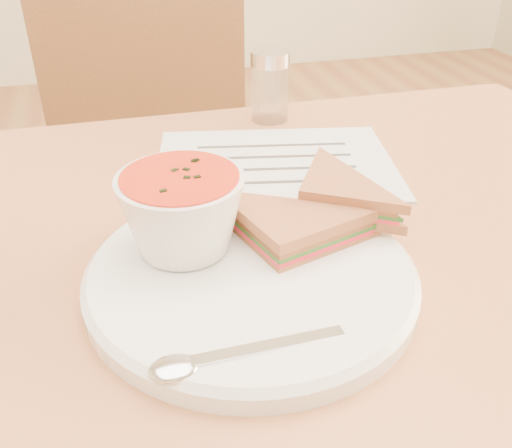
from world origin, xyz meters
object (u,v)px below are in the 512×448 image
object	(u,v)px
chair_far	(163,244)
condiment_shaker	(270,86)
soup_bowl	(183,217)
plate	(251,277)

from	to	relation	value
chair_far	condiment_shaker	world-z (taller)	chair_far
chair_far	soup_bowl	size ratio (longest dim) A/B	7.87
plate	condiment_shaker	xyz separation A→B (m)	(0.13, 0.38, 0.04)
chair_far	soup_bowl	world-z (taller)	chair_far
plate	condiment_shaker	bearing A→B (deg)	71.35
chair_far	soup_bowl	bearing A→B (deg)	91.30
condiment_shaker	plate	bearing A→B (deg)	-108.65
chair_far	soup_bowl	xyz separation A→B (m)	(-0.02, -0.50, 0.36)
condiment_shaker	soup_bowl	bearing A→B (deg)	-118.10
soup_bowl	condiment_shaker	world-z (taller)	condiment_shaker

